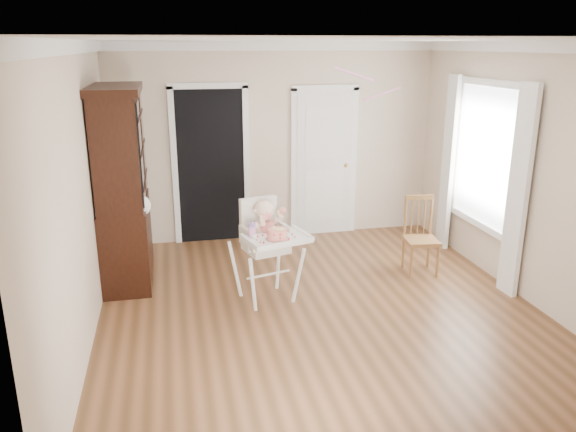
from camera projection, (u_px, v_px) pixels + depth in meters
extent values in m
plane|color=#53351C|center=(321.00, 311.00, 5.84)|extent=(5.00, 5.00, 0.00)
plane|color=white|center=(326.00, 40.00, 5.05)|extent=(5.00, 5.00, 0.00)
plane|color=beige|center=(275.00, 143.00, 7.78)|extent=(4.50, 0.00, 4.50)
plane|color=beige|center=(80.00, 198.00, 4.99)|extent=(0.00, 5.00, 5.00)
plane|color=beige|center=(530.00, 175.00, 5.89)|extent=(0.00, 5.00, 5.00)
cube|color=black|center=(211.00, 167.00, 7.67)|extent=(0.90, 0.03, 2.10)
cube|color=white|center=(175.00, 169.00, 7.57)|extent=(0.08, 0.05, 2.18)
cube|color=white|center=(247.00, 166.00, 7.77)|extent=(0.08, 0.05, 2.18)
cube|color=white|center=(208.00, 86.00, 7.35)|extent=(1.06, 0.05, 0.08)
cube|color=white|center=(324.00, 164.00, 7.99)|extent=(0.80, 0.05, 2.05)
cube|color=white|center=(294.00, 165.00, 7.91)|extent=(0.08, 0.05, 2.13)
cube|color=white|center=(353.00, 163.00, 8.08)|extent=(0.08, 0.05, 2.13)
sphere|color=gold|center=(346.00, 165.00, 8.03)|extent=(0.06, 0.06, 0.06)
cube|color=white|center=(488.00, 156.00, 6.62)|extent=(0.02, 1.20, 1.60)
cube|color=white|center=(494.00, 83.00, 6.37)|extent=(0.06, 1.36, 0.08)
cube|color=white|center=(518.00, 193.00, 5.95)|extent=(0.08, 0.28, 2.30)
cube|color=white|center=(448.00, 164.00, 7.41)|extent=(0.08, 0.28, 2.30)
cylinder|color=white|center=(253.00, 286.00, 5.72)|extent=(0.11, 0.16, 0.65)
cylinder|color=white|center=(298.00, 277.00, 5.95)|extent=(0.16, 0.11, 0.65)
cylinder|color=white|center=(235.00, 270.00, 6.13)|extent=(0.16, 0.11, 0.65)
cylinder|color=white|center=(278.00, 262.00, 6.36)|extent=(0.11, 0.16, 0.65)
cylinder|color=white|center=(268.00, 275.00, 5.99)|extent=(0.49, 0.16, 0.03)
cube|color=beige|center=(266.00, 247.00, 5.95)|extent=(0.50, 0.49, 0.09)
cube|color=beige|center=(248.00, 238.00, 5.82)|extent=(0.14, 0.37, 0.20)
cube|color=beige|center=(283.00, 232.00, 6.00)|extent=(0.14, 0.37, 0.20)
cube|color=beige|center=(258.00, 219.00, 6.03)|extent=(0.42, 0.17, 0.48)
cube|color=white|center=(277.00, 239.00, 5.68)|extent=(0.71, 0.58, 0.03)
cube|color=white|center=(286.00, 244.00, 5.49)|extent=(0.60, 0.19, 0.04)
ellipsoid|color=beige|center=(264.00, 232.00, 5.93)|extent=(0.28, 0.24, 0.30)
sphere|color=beige|center=(264.00, 210.00, 5.86)|extent=(0.25, 0.25, 0.20)
sphere|color=red|center=(267.00, 228.00, 5.86)|extent=(0.15, 0.15, 0.15)
sphere|color=red|center=(266.00, 217.00, 5.78)|extent=(0.08, 0.08, 0.08)
sphere|color=red|center=(282.00, 210.00, 5.86)|extent=(0.07, 0.07, 0.07)
cylinder|color=silver|center=(278.00, 239.00, 5.63)|extent=(0.25, 0.25, 0.01)
cylinder|color=#D42549|center=(278.00, 234.00, 5.61)|extent=(0.19, 0.19, 0.10)
cylinder|color=#F2E08C|center=(281.00, 230.00, 5.59)|extent=(0.09, 0.09, 0.02)
cylinder|color=pink|center=(252.00, 232.00, 5.68)|extent=(0.07, 0.07, 0.11)
cylinder|color=#735A9E|center=(252.00, 225.00, 5.66)|extent=(0.08, 0.08, 0.03)
cone|color=#735A9E|center=(252.00, 222.00, 5.65)|extent=(0.02, 0.02, 0.04)
cube|color=black|center=(127.00, 241.00, 6.54)|extent=(0.52, 1.24, 0.93)
cube|color=black|center=(119.00, 148.00, 6.22)|extent=(0.48, 1.24, 1.24)
cube|color=black|center=(141.00, 153.00, 5.98)|extent=(0.02, 0.54, 1.09)
cube|color=black|center=(143.00, 143.00, 6.56)|extent=(0.02, 0.54, 1.09)
cube|color=black|center=(114.00, 89.00, 6.03)|extent=(0.56, 1.33, 0.08)
ellipsoid|color=white|center=(141.00, 205.00, 6.09)|extent=(0.21, 0.17, 0.23)
cube|color=brown|center=(421.00, 241.00, 6.73)|extent=(0.42, 0.42, 0.04)
cylinder|color=brown|center=(411.00, 262.00, 6.62)|extent=(0.03, 0.03, 0.40)
cylinder|color=brown|center=(438.00, 261.00, 6.65)|extent=(0.03, 0.03, 0.40)
cylinder|color=brown|center=(403.00, 252.00, 6.92)|extent=(0.03, 0.03, 0.40)
cylinder|color=brown|center=(429.00, 251.00, 6.95)|extent=(0.03, 0.03, 0.40)
cylinder|color=brown|center=(405.00, 216.00, 6.80)|extent=(0.03, 0.03, 0.52)
cylinder|color=brown|center=(431.00, 215.00, 6.83)|extent=(0.03, 0.03, 0.52)
cube|color=brown|center=(419.00, 197.00, 6.74)|extent=(0.34, 0.07, 0.05)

